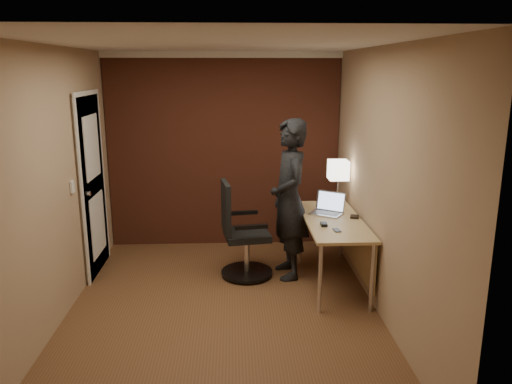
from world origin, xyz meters
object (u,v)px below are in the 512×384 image
phone (337,230)px  office_chair (241,236)px  person (289,200)px  wallet (355,217)px  laptop (328,208)px  desk_lamp (338,171)px  mouse (324,224)px  desk (340,230)px

phone → office_chair: bearing=139.4°
phone → person: bearing=115.5°
wallet → person: person is taller
laptop → wallet: bearing=-36.5°
phone → person: size_ratio=0.06×
desk_lamp → phone: desk_lamp is taller
mouse → person: person is taller
desk → office_chair: (-1.06, 0.22, -0.13)m
laptop → person: 0.45m
mouse → phone: (0.10, -0.16, -0.01)m
laptop → mouse: laptop is taller
desk_lamp → office_chair: (-1.14, -0.32, -0.67)m
wallet → person: 0.73m
laptop → person: (-0.44, 0.01, 0.10)m
office_chair → person: size_ratio=0.60×
desk → desk_lamp: 0.77m
mouse → desk: bearing=46.8°
desk → desk_lamp: desk_lamp is taller
wallet → laptop: bearing=143.5°
wallet → mouse: bearing=-144.7°
office_chair → laptop: bearing=0.0°
office_chair → desk: bearing=-11.7°
laptop → person: size_ratio=0.23×
desk_lamp → mouse: bearing=-110.9°
laptop → person: person is taller
phone → person: 0.76m
laptop → phone: 0.62m
laptop → mouse: 0.48m
desk_lamp → phone: 1.04m
desk_lamp → phone: size_ratio=4.65×
phone → desk: bearing=66.0°
office_chair → phone: bearing=-33.1°
mouse → person: bearing=122.6°
phone → office_chair: 1.16m
desk → mouse: bearing=-132.7°
desk_lamp → office_chair: desk_lamp is taller
desk → laptop: 0.31m
phone → desk_lamp: bearing=70.8°
wallet → phone: bearing=-123.3°
desk → mouse: 0.35m
mouse → phone: bearing=-57.9°
mouse → office_chair: bearing=151.0°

